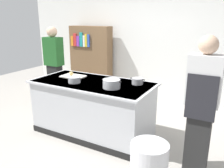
{
  "coord_description": "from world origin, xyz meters",
  "views": [
    {
      "loc": [
        2.02,
        -2.96,
        1.9
      ],
      "look_at": [
        0.25,
        0.2,
        0.85
      ],
      "focal_mm": 36.91,
      "sensor_mm": 36.0,
      "label": 1
    }
  ],
  "objects": [
    {
      "name": "cutting_board",
      "position": [
        -0.48,
        0.11,
        0.91
      ],
      "size": [
        0.4,
        0.28,
        0.02
      ],
      "primitive_type": "cube",
      "color": "silver",
      "rests_on": "counter_island"
    },
    {
      "name": "ground_plane",
      "position": [
        0.0,
        0.0,
        0.0
      ],
      "size": [
        10.0,
        10.0,
        0.0
      ],
      "primitive_type": "plane",
      "color": "#9E9991"
    },
    {
      "name": "trash_bin",
      "position": [
        1.3,
        -0.84,
        0.29
      ],
      "size": [
        0.42,
        0.42,
        0.59
      ],
      "primitive_type": "cylinder",
      "color": "silver",
      "rests_on": "ground_plane"
    },
    {
      "name": "back_wall",
      "position": [
        0.0,
        2.1,
        1.5
      ],
      "size": [
        6.4,
        0.12,
        3.0
      ],
      "primitive_type": "cube",
      "color": "white",
      "rests_on": "ground_plane"
    },
    {
      "name": "person_guest",
      "position": [
        -1.49,
        0.73,
        0.91
      ],
      "size": [
        0.38,
        0.24,
        1.72
      ],
      "rotation": [
        0.0,
        0.0,
        -1.57
      ],
      "color": "black",
      "rests_on": "ground_plane"
    },
    {
      "name": "stock_pot",
      "position": [
        0.43,
        -0.14,
        0.97
      ],
      "size": [
        0.32,
        0.26,
        0.13
      ],
      "color": "#B7BABF",
      "rests_on": "counter_island"
    },
    {
      "name": "counter_island",
      "position": [
        0.0,
        -0.0,
        0.47
      ],
      "size": [
        1.98,
        0.98,
        0.9
      ],
      "color": "#B7BABF",
      "rests_on": "ground_plane"
    },
    {
      "name": "bookshelf",
      "position": [
        -1.25,
        1.8,
        0.85
      ],
      "size": [
        1.1,
        0.31,
        1.7
      ],
      "color": "brown",
      "rests_on": "ground_plane"
    },
    {
      "name": "person_chef",
      "position": [
        1.7,
        -0.19,
        0.91
      ],
      "size": [
        0.38,
        0.25,
        1.72
      ],
      "rotation": [
        0.0,
        0.0,
        1.41
      ],
      "color": "#262626",
      "rests_on": "ground_plane"
    },
    {
      "name": "onion",
      "position": [
        -0.52,
        0.11,
        0.96
      ],
      "size": [
        0.07,
        0.07,
        0.07
      ],
      "primitive_type": "sphere",
      "color": "tan",
      "rests_on": "cutting_board"
    },
    {
      "name": "sauce_pan",
      "position": [
        0.68,
        0.24,
        0.95
      ],
      "size": [
        0.24,
        0.18,
        0.1
      ],
      "color": "#99999E",
      "rests_on": "counter_island"
    },
    {
      "name": "mixing_bowl",
      "position": [
        -0.23,
        -0.18,
        0.95
      ],
      "size": [
        0.2,
        0.2,
        0.1
      ],
      "primitive_type": "cylinder",
      "color": "#B7BABF",
      "rests_on": "counter_island"
    }
  ]
}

